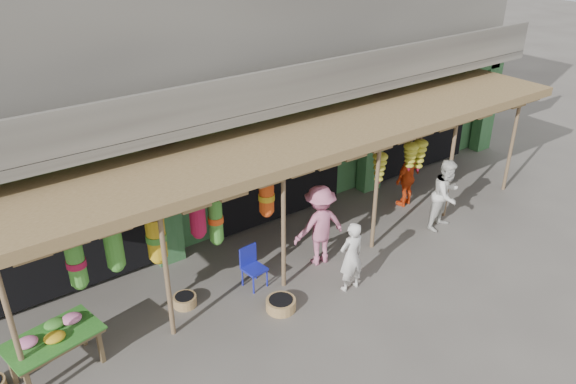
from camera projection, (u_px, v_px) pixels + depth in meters
ground at (333, 257)px, 12.58m from camera, size 80.00×80.00×0.00m
building at (217, 63)px, 14.54m from camera, size 16.40×6.80×7.00m
awning at (308, 140)px, 11.90m from camera, size 14.00×2.70×2.79m
flower_table at (53, 338)px, 9.18m from camera, size 1.64×1.15×0.90m
blue_chair at (252, 264)px, 11.45m from camera, size 0.47×0.47×0.88m
basket_mid at (281, 304)px, 10.90m from camera, size 0.68×0.68×0.23m
basket_right at (185, 301)px, 11.02m from camera, size 0.58×0.58×0.21m
person_front at (351, 257)px, 11.21m from camera, size 0.58×0.39×1.54m
person_right at (446, 195)px, 13.36m from camera, size 0.96×0.80×1.77m
person_vendor at (408, 178)px, 14.44m from camera, size 0.96×0.51×1.56m
person_shopper at (320, 225)px, 12.01m from camera, size 1.27×0.83×1.84m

